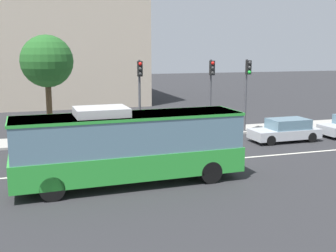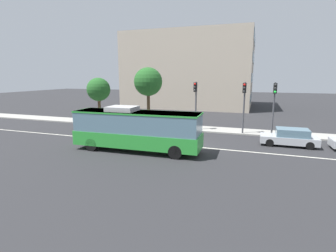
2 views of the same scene
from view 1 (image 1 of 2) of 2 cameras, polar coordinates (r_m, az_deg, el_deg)
ground_plane at (r=22.01m, az=2.83°, el=-5.02°), size 160.00×160.00×0.00m
sidewalk_kerb at (r=28.70m, az=-2.18°, el=-1.22°), size 80.00×2.76×0.14m
lane_centre_line at (r=22.01m, az=2.83°, el=-5.00°), size 76.00×0.16×0.01m
transit_bus at (r=18.23m, az=-5.35°, el=-2.44°), size 10.07×2.79×3.46m
sedan_silver at (r=27.97m, az=15.79°, el=-0.55°), size 4.51×1.85×1.46m
traffic_light_near_corner at (r=28.33m, az=5.92°, el=5.72°), size 0.35×0.62×5.20m
traffic_light_mid_block at (r=26.97m, az=-3.88°, el=5.52°), size 0.34×0.62×5.20m
traffic_light_far_corner at (r=29.60m, az=10.75°, el=5.79°), size 0.32×0.62×5.20m
street_tree_kerbside_centre at (r=26.84m, az=-16.23°, el=8.41°), size 3.21×3.21×6.76m
office_block_background at (r=49.68m, az=-17.91°, el=11.00°), size 23.10×15.78×13.60m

